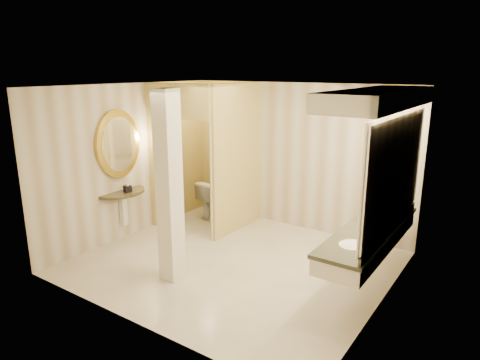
# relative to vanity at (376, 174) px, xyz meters

# --- Properties ---
(floor) EXTENTS (4.50, 4.50, 0.00)m
(floor) POSITION_rel_vanity_xyz_m (-1.98, -0.40, -1.63)
(floor) COLOR silver
(floor) RESTS_ON ground
(ceiling) EXTENTS (4.50, 4.50, 0.00)m
(ceiling) POSITION_rel_vanity_xyz_m (-1.98, -0.40, 1.07)
(ceiling) COLOR white
(ceiling) RESTS_ON wall_back
(wall_back) EXTENTS (4.50, 0.02, 2.70)m
(wall_back) POSITION_rel_vanity_xyz_m (-1.98, 1.60, -0.28)
(wall_back) COLOR beige
(wall_back) RESTS_ON floor
(wall_front) EXTENTS (4.50, 0.02, 2.70)m
(wall_front) POSITION_rel_vanity_xyz_m (-1.98, -2.40, -0.28)
(wall_front) COLOR beige
(wall_front) RESTS_ON floor
(wall_left) EXTENTS (0.02, 4.00, 2.70)m
(wall_left) POSITION_rel_vanity_xyz_m (-4.23, -0.40, -0.28)
(wall_left) COLOR beige
(wall_left) RESTS_ON floor
(wall_right) EXTENTS (0.02, 4.00, 2.70)m
(wall_right) POSITION_rel_vanity_xyz_m (0.27, -0.40, -0.28)
(wall_right) COLOR beige
(wall_right) RESTS_ON floor
(toilet_closet) EXTENTS (1.50, 1.55, 2.70)m
(toilet_closet) POSITION_rel_vanity_xyz_m (-3.10, 0.57, -0.24)
(toilet_closet) COLOR #EDDC7C
(toilet_closet) RESTS_ON floor
(wall_sconce) EXTENTS (0.14, 0.14, 0.42)m
(wall_sconce) POSITION_rel_vanity_xyz_m (-3.90, 0.03, 0.10)
(wall_sconce) COLOR #B47A39
(wall_sconce) RESTS_ON toilet_closet
(vanity) EXTENTS (0.75, 2.64, 2.09)m
(vanity) POSITION_rel_vanity_xyz_m (0.00, 0.00, 0.00)
(vanity) COLOR silver
(vanity) RESTS_ON floor
(console_shelf) EXTENTS (0.90, 0.90, 1.90)m
(console_shelf) POSITION_rel_vanity_xyz_m (-4.19, -0.68, -0.29)
(console_shelf) COLOR black
(console_shelf) RESTS_ON floor
(pillar) EXTENTS (0.28, 0.28, 2.70)m
(pillar) POSITION_rel_vanity_xyz_m (-2.43, -1.30, -0.28)
(pillar) COLOR silver
(pillar) RESTS_ON floor
(tissue_box) EXTENTS (0.13, 0.13, 0.11)m
(tissue_box) POSITION_rel_vanity_xyz_m (-4.04, -0.66, -0.70)
(tissue_box) COLOR black
(tissue_box) RESTS_ON console_shelf
(toilet) EXTENTS (0.49, 0.78, 0.76)m
(toilet) POSITION_rel_vanity_xyz_m (-3.54, 1.15, -1.25)
(toilet) COLOR white
(toilet) RESTS_ON floor
(soap_bottle_a) EXTENTS (0.08, 0.08, 0.14)m
(soap_bottle_a) POSITION_rel_vanity_xyz_m (-0.03, -0.16, -0.68)
(soap_bottle_a) COLOR beige
(soap_bottle_a) RESTS_ON vanity
(soap_bottle_b) EXTENTS (0.13, 0.13, 0.12)m
(soap_bottle_b) POSITION_rel_vanity_xyz_m (-0.09, 0.10, -0.69)
(soap_bottle_b) COLOR silver
(soap_bottle_b) RESTS_ON vanity
(soap_bottle_c) EXTENTS (0.08, 0.08, 0.19)m
(soap_bottle_c) POSITION_rel_vanity_xyz_m (-0.01, 0.41, -0.66)
(soap_bottle_c) COLOR #C6B28C
(soap_bottle_c) RESTS_ON vanity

